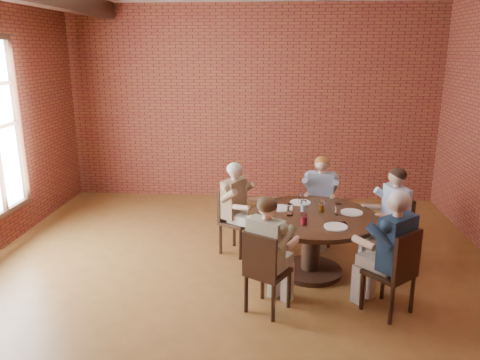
# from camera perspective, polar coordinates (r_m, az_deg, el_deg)

# --- Properties ---
(floor) EXTENTS (7.00, 7.00, 0.00)m
(floor) POSITION_cam_1_polar(r_m,az_deg,el_deg) (5.47, -0.85, -13.04)
(floor) COLOR brown
(floor) RESTS_ON ground
(wall_back) EXTENTS (7.00, 0.00, 7.00)m
(wall_back) POSITION_cam_1_polar(r_m,az_deg,el_deg) (8.35, 1.38, 9.22)
(wall_back) COLOR maroon
(wall_back) RESTS_ON ground
(wall_front) EXTENTS (7.00, 0.00, 7.00)m
(wall_front) POSITION_cam_1_polar(r_m,az_deg,el_deg) (1.65, -13.26, -18.84)
(wall_front) COLOR maroon
(wall_front) RESTS_ON ground
(dining_table) EXTENTS (1.54, 1.54, 0.75)m
(dining_table) POSITION_cam_1_polar(r_m,az_deg,el_deg) (5.66, 8.74, -6.32)
(dining_table) COLOR black
(dining_table) RESTS_ON floor
(chair_a) EXTENTS (0.49, 0.49, 0.90)m
(chair_a) POSITION_cam_1_polar(r_m,az_deg,el_deg) (6.13, 18.42, -5.61)
(chair_a) COLOR black
(chair_a) RESTS_ON floor
(diner_a) EXTENTS (0.71, 0.63, 1.26)m
(diner_a) POSITION_cam_1_polar(r_m,az_deg,el_deg) (6.05, 17.91, -4.45)
(diner_a) COLOR #4572B3
(diner_a) RESTS_ON floor
(chair_b) EXTENTS (0.44, 0.44, 0.88)m
(chair_b) POSITION_cam_1_polar(r_m,az_deg,el_deg) (6.66, 9.72, -3.40)
(chair_b) COLOR black
(chair_b) RESTS_ON floor
(diner_b) EXTENTS (0.56, 0.64, 1.23)m
(diner_b) POSITION_cam_1_polar(r_m,az_deg,el_deg) (6.55, 9.72, -2.50)
(diner_b) COLOR gray
(diner_b) RESTS_ON floor
(chair_c) EXTENTS (0.51, 0.51, 0.88)m
(chair_c) POSITION_cam_1_polar(r_m,az_deg,el_deg) (6.21, -0.90, -4.59)
(chair_c) COLOR black
(chair_c) RESTS_ON floor
(diner_c) EXTENTS (0.72, 0.68, 1.23)m
(diner_c) POSITION_cam_1_polar(r_m,az_deg,el_deg) (6.13, -0.36, -3.57)
(diner_c) COLOR brown
(diner_c) RESTS_ON floor
(chair_d) EXTENTS (0.52, 0.52, 0.89)m
(chair_d) POSITION_cam_1_polar(r_m,az_deg,el_deg) (4.80, 2.99, -10.85)
(chair_d) COLOR black
(chair_d) RESTS_ON floor
(diner_d) EXTENTS (0.70, 0.74, 1.24)m
(diner_d) POSITION_cam_1_polar(r_m,az_deg,el_deg) (4.80, 3.47, -9.08)
(diner_d) COLOR tan
(diner_d) RESTS_ON floor
(chair_e) EXTENTS (0.58, 0.58, 0.92)m
(chair_e) POSITION_cam_1_polar(r_m,az_deg,el_deg) (5.01, 18.52, -10.30)
(chair_e) COLOR black
(chair_e) RESTS_ON floor
(diner_e) EXTENTS (0.80, 0.81, 1.30)m
(diner_e) POSITION_cam_1_polar(r_m,az_deg,el_deg) (4.99, 17.89, -8.46)
(diner_e) COLOR #182B45
(diner_e) RESTS_ON floor
(plate_a) EXTENTS (0.26, 0.26, 0.01)m
(plate_a) POSITION_cam_1_polar(r_m,az_deg,el_deg) (5.73, 13.46, -3.85)
(plate_a) COLOR white
(plate_a) RESTS_ON dining_table
(plate_b) EXTENTS (0.26, 0.26, 0.01)m
(plate_b) POSITION_cam_1_polar(r_m,az_deg,el_deg) (5.98, 7.36, -2.73)
(plate_b) COLOR white
(plate_b) RESTS_ON dining_table
(plate_c) EXTENTS (0.26, 0.26, 0.01)m
(plate_c) POSITION_cam_1_polar(r_m,az_deg,el_deg) (5.74, 4.90, -3.44)
(plate_c) COLOR white
(plate_c) RESTS_ON dining_table
(plate_d) EXTENTS (0.26, 0.26, 0.01)m
(plate_d) POSITION_cam_1_polar(r_m,az_deg,el_deg) (5.24, 11.60, -5.59)
(plate_d) COLOR white
(plate_d) RESTS_ON dining_table
(glass_a) EXTENTS (0.07, 0.07, 0.14)m
(glass_a) POSITION_cam_1_polar(r_m,az_deg,el_deg) (5.61, 11.86, -3.52)
(glass_a) COLOR white
(glass_a) RESTS_ON dining_table
(glass_b) EXTENTS (0.07, 0.07, 0.14)m
(glass_b) POSITION_cam_1_polar(r_m,az_deg,el_deg) (5.68, 9.94, -3.18)
(glass_b) COLOR white
(glass_b) RESTS_ON dining_table
(glass_c) EXTENTS (0.07, 0.07, 0.14)m
(glass_c) POSITION_cam_1_polar(r_m,az_deg,el_deg) (5.90, 7.46, -2.35)
(glass_c) COLOR white
(glass_c) RESTS_ON dining_table
(glass_d) EXTENTS (0.07, 0.07, 0.14)m
(glass_d) POSITION_cam_1_polar(r_m,az_deg,el_deg) (5.65, 7.76, -3.17)
(glass_d) COLOR white
(glass_d) RESTS_ON dining_table
(glass_e) EXTENTS (0.07, 0.07, 0.14)m
(glass_e) POSITION_cam_1_polar(r_m,az_deg,el_deg) (5.50, 6.08, -3.63)
(glass_e) COLOR white
(glass_e) RESTS_ON dining_table
(glass_f) EXTENTS (0.07, 0.07, 0.14)m
(glass_f) POSITION_cam_1_polar(r_m,az_deg,el_deg) (5.23, 7.79, -4.72)
(glass_f) COLOR white
(glass_f) RESTS_ON dining_table
(smartphone) EXTENTS (0.08, 0.13, 0.01)m
(smartphone) POSITION_cam_1_polar(r_m,az_deg,el_deg) (5.35, 12.52, -5.23)
(smartphone) COLOR black
(smartphone) RESTS_ON dining_table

